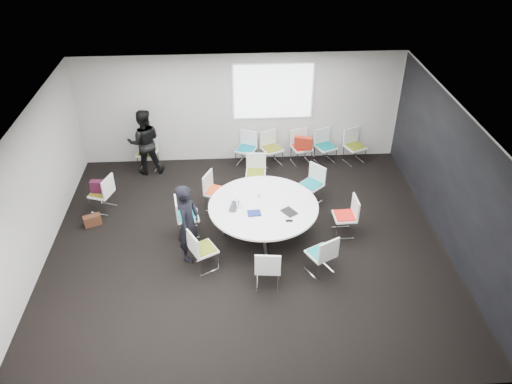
{
  "coord_description": "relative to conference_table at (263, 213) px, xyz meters",
  "views": [
    {
      "loc": [
        -0.3,
        -7.88,
        6.63
      ],
      "look_at": [
        0.2,
        0.4,
        1.0
      ],
      "focal_mm": 35.0,
      "sensor_mm": 36.0,
      "label": 1
    }
  ],
  "objects": [
    {
      "name": "maroon_bag",
      "position": [
        -3.5,
        1.07,
        0.08
      ],
      "size": [
        0.42,
        0.2,
        0.28
      ],
      "primitive_type": "cube",
      "rotation": [
        0.0,
        0.0,
        -0.14
      ],
      "color": "#411126",
      "rests_on": "chair_spare_left"
    },
    {
      "name": "laptop_lid",
      "position": [
        -0.54,
        0.08,
        0.32
      ],
      "size": [
        0.05,
        0.3,
        0.22
      ],
      "primitive_type": "cube",
      "rotation": [
        0.0,
        0.0,
        1.67
      ],
      "color": "silver",
      "rests_on": "conference_table"
    },
    {
      "name": "laptop",
      "position": [
        -0.55,
        -0.04,
        0.2
      ],
      "size": [
        0.32,
        0.41,
        0.03
      ],
      "primitive_type": "imported",
      "rotation": [
        0.0,
        0.0,
        1.33
      ],
      "color": "#333338",
      "rests_on": "conference_table"
    },
    {
      "name": "tablet_folio",
      "position": [
        -0.2,
        -0.27,
        0.2
      ],
      "size": [
        0.27,
        0.22,
        0.03
      ],
      "primitive_type": "cube",
      "rotation": [
        0.0,
        0.0,
        0.08
      ],
      "color": "navy",
      "rests_on": "conference_table"
    },
    {
      "name": "room_shell",
      "position": [
        -0.25,
        -0.31,
        0.86
      ],
      "size": [
        8.08,
        7.08,
        2.88
      ],
      "color": "black",
      "rests_on": "ground"
    },
    {
      "name": "projection_screen",
      "position": [
        0.46,
        3.15,
        1.31
      ],
      "size": [
        1.9,
        0.03,
        1.35
      ],
      "primitive_type": "cube",
      "color": "white",
      "rests_on": "room_shell"
    },
    {
      "name": "chair_back_a",
      "position": [
        -0.23,
        2.86,
        -0.27
      ],
      "size": [
        0.61,
        0.6,
        0.88
      ],
      "rotation": [
        0.0,
        0.0,
        2.71
      ],
      "color": "silver",
      "rests_on": "ground"
    },
    {
      "name": "chair_back_d",
      "position": [
        1.8,
        2.86,
        -0.27
      ],
      "size": [
        0.6,
        0.59,
        0.88
      ],
      "rotation": [
        0.0,
        0.0,
        3.55
      ],
      "color": "silver",
      "rests_on": "ground"
    },
    {
      "name": "conference_table",
      "position": [
        0.0,
        0.0,
        0.0
      ],
      "size": [
        2.24,
        2.24,
        0.73
      ],
      "color": "silver",
      "rests_on": "ground"
    },
    {
      "name": "chair_spare_left",
      "position": [
        -3.49,
        1.06,
        -0.27
      ],
      "size": [
        0.57,
        0.58,
        0.88
      ],
      "rotation": [
        0.0,
        0.0,
        1.24
      ],
      "color": "silver",
      "rests_on": "ground"
    },
    {
      "name": "phone",
      "position": [
        0.46,
        -0.55,
        0.19
      ],
      "size": [
        0.14,
        0.08,
        0.01
      ],
      "primitive_type": "cube",
      "rotation": [
        0.0,
        0.0,
        -0.05
      ],
      "color": "black",
      "rests_on": "conference_table"
    },
    {
      "name": "chair_ring_d",
      "position": [
        -0.97,
        0.98,
        -0.27
      ],
      "size": [
        0.6,
        0.6,
        0.88
      ],
      "rotation": [
        0.0,
        0.0,
        4.3
      ],
      "color": "silver",
      "rests_on": "ground"
    },
    {
      "name": "notebook_black",
      "position": [
        0.5,
        -0.27,
        0.2
      ],
      "size": [
        0.35,
        0.37,
        0.02
      ],
      "primitive_type": "cube",
      "rotation": [
        0.0,
        0.0,
        0.58
      ],
      "color": "black",
      "rests_on": "conference_table"
    },
    {
      "name": "chair_back_e",
      "position": [
        2.55,
        2.82,
        -0.27
      ],
      "size": [
        0.6,
        0.59,
        0.88
      ],
      "rotation": [
        0.0,
        0.0,
        3.55
      ],
      "color": "silver",
      "rests_on": "ground"
    },
    {
      "name": "papers_front",
      "position": [
        0.68,
        -0.05,
        0.19
      ],
      "size": [
        0.31,
        0.22,
        0.0
      ],
      "primitive_type": "cube",
      "rotation": [
        0.0,
        0.0,
        0.03
      ],
      "color": "white",
      "rests_on": "conference_table"
    },
    {
      "name": "chair_back_c",
      "position": [
        1.18,
        2.86,
        -0.27
      ],
      "size": [
        0.56,
        0.55,
        0.88
      ],
      "rotation": [
        0.0,
        0.0,
        3.41
      ],
      "color": "silver",
      "rests_on": "ground"
    },
    {
      "name": "chair_back_b",
      "position": [
        0.42,
        2.83,
        -0.27
      ],
      "size": [
        0.6,
        0.6,
        0.88
      ],
      "rotation": [
        0.0,
        0.0,
        3.56
      ],
      "color": "silver",
      "rests_on": "ground"
    },
    {
      "name": "chair_ring_g",
      "position": [
        -0.02,
        -1.51,
        -0.27
      ],
      "size": [
        0.51,
        0.5,
        0.88
      ],
      "rotation": [
        0.0,
        0.0,
        6.17
      ],
      "color": "silver",
      "rests_on": "ground"
    },
    {
      "name": "papers_right",
      "position": [
        0.46,
        0.14,
        0.19
      ],
      "size": [
        0.35,
        0.37,
        0.0
      ],
      "primitive_type": "cube",
      "rotation": [
        0.0,
        0.0,
        0.93
      ],
      "color": "white",
      "rests_on": "conference_table"
    },
    {
      "name": "chair_ring_a",
      "position": [
        1.69,
        -0.1,
        -0.27
      ],
      "size": [
        0.47,
        0.48,
        0.88
      ],
      "rotation": [
        0.0,
        0.0,
        1.61
      ],
      "color": "silver",
      "rests_on": "ground"
    },
    {
      "name": "chair_ring_b",
      "position": [
        1.17,
        1.13,
        -0.27
      ],
      "size": [
        0.64,
        0.64,
        0.88
      ],
      "rotation": [
        0.0,
        0.0,
        2.31
      ],
      "color": "silver",
      "rests_on": "ground"
    },
    {
      "name": "chair_ring_h",
      "position": [
        1.0,
        -1.22,
        -0.27
      ],
      "size": [
        0.62,
        0.61,
        0.88
      ],
      "rotation": [
        0.0,
        0.0,
        6.78
      ],
      "color": "silver",
      "rests_on": "ground"
    },
    {
      "name": "chair_person_back",
      "position": [
        -2.7,
        2.82,
        -0.27
      ],
      "size": [
        0.54,
        0.53,
        0.88
      ],
      "rotation": [
        0.0,
        0.0,
        2.95
      ],
      "color": "silver",
      "rests_on": "ground"
    },
    {
      "name": "red_jacket",
      "position": [
        1.19,
        2.63,
        0.16
      ],
      "size": [
        0.47,
        0.29,
        0.36
      ],
      "primitive_type": "cube",
      "rotation": [
        0.17,
        0.0,
        -0.32
      ],
      "color": "#A92514",
      "rests_on": "chair_back_c"
    },
    {
      "name": "brown_bag",
      "position": [
        -3.64,
        0.51,
        -0.42
      ],
      "size": [
        0.39,
        0.29,
        0.24
      ],
      "primitive_type": "cube",
      "rotation": [
        0.0,
        0.0,
        0.41
      ],
      "color": "#472616",
      "rests_on": "ground"
    },
    {
      "name": "person_main",
      "position": [
        -1.48,
        -0.61,
        0.28
      ],
      "size": [
        0.57,
        0.7,
        1.65
      ],
      "primitive_type": "imported",
      "rotation": [
        0.0,
        0.0,
        1.24
      ],
      "color": "black",
      "rests_on": "ground"
    },
    {
      "name": "chair_ring_c",
      "position": [
        -0.05,
        1.69,
        -0.27
      ],
      "size": [
        0.51,
        0.49,
        0.88
      ],
      "rotation": [
        0.0,
        0.0,
        3.03
      ],
      "color": "silver",
      "rests_on": "ground"
    },
    {
      "name": "chair_ring_e",
      "position": [
        -1.57,
        0.1,
        -0.27
      ],
      "size": [
        0.51,
        0.52,
        0.88
      ],
      "rotation": [
        0.0,
        0.0,
        4.87
      ],
      "color": "silver",
      "rests_on": "ground"
    },
    {
      "name": "cup",
      "position": [
        -0.07,
        0.32,
        0.23
      ],
      "size": [
        0.08,
        0.08,
        0.09
      ],
      "primitive_type": "cylinder",
      "color": "white",
      "rests_on": "conference_table"
    },
    {
      "name": "chair_ring_f",
      "position": [
        -1.21,
        -0.96,
        -0.27
      ],
      "size": [
        0.61,
        0.62,
        0.88
      ],
      "rotation": [
        0.0,
        0.0,
        5.21
      ],
      "color": "silver",
      "rests_on": "ground"
    },
    {
      "name": "person_back",
      "position": [
        -2.71,
        2.66,
        0.3
      ],
      "size": [
        0.89,
        0.74,
        1.68
      ],
      "primitive_type": "imported",
      "rotation": [
        0.0,
        0.0,
        3.28
      ],
      "color": "black",
      "rests_on": "ground"
    }
  ]
}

